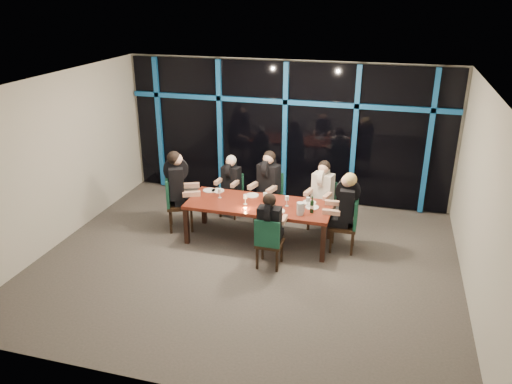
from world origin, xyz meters
TOP-DOWN VIEW (x-y plane):
  - room at (0.00, 0.00)m, footprint 7.04×7.00m
  - window_wall at (0.01, 2.93)m, footprint 6.86×0.43m
  - dining_table at (0.00, 0.80)m, footprint 2.60×1.00m
  - chair_far_left at (-0.83, 1.80)m, footprint 0.45×0.45m
  - chair_far_mid at (-0.03, 1.74)m, footprint 0.57×0.57m
  - chair_far_right at (1.03, 1.69)m, footprint 0.53×0.53m
  - chair_end_left at (-1.67, 0.87)m, footprint 0.65×0.65m
  - chair_end_right at (1.60, 0.88)m, footprint 0.47×0.47m
  - chair_near_mid at (0.40, -0.09)m, footprint 0.42×0.42m
  - diner_far_left at (-0.84, 1.72)m, footprint 0.46×0.57m
  - diner_far_mid at (-0.06, 1.66)m, footprint 0.58×0.67m
  - diner_far_right at (1.01, 1.62)m, footprint 0.54×0.63m
  - diner_end_left at (-1.59, 0.90)m, footprint 0.73×0.67m
  - diner_end_right at (1.51, 0.88)m, footprint 0.62×0.50m
  - diner_near_mid at (0.40, -0.01)m, footprint 0.45×0.56m
  - plate_far_left at (-0.91, 1.16)m, footprint 0.24×0.24m
  - plate_far_mid at (-0.21, 1.12)m, footprint 0.24×0.24m
  - plate_far_right at (0.87, 1.07)m, footprint 0.24×0.24m
  - plate_end_left at (-1.07, 1.13)m, footprint 0.24×0.24m
  - plate_end_right at (0.95, 0.87)m, footprint 0.24×0.24m
  - plate_near_mid at (0.41, 0.55)m, footprint 0.24×0.24m
  - wine_bottle at (0.98, 0.66)m, footprint 0.07×0.07m
  - water_pitcher at (0.80, 0.53)m, footprint 0.14×0.12m
  - tea_light at (-0.17, 0.49)m, footprint 0.05×0.05m
  - wine_glass_a at (-0.23, 0.70)m, footprint 0.07×0.07m
  - wine_glass_b at (0.09, 0.90)m, footprint 0.07×0.07m
  - wine_glass_c at (0.50, 0.82)m, footprint 0.07×0.07m
  - wine_glass_d at (-0.76, 0.86)m, footprint 0.07×0.07m
  - wine_glass_e at (0.87, 0.86)m, footprint 0.07×0.07m

SIDE VIEW (x-z plane):
  - chair_far_left at x=-0.83m, z-range 0.05..0.92m
  - chair_near_mid at x=0.40m, z-range 0.05..0.96m
  - chair_far_right at x=1.03m, z-range 0.05..0.99m
  - chair_end_right at x=1.60m, z-range 0.06..1.05m
  - chair_far_mid at x=-0.03m, z-range 0.06..1.05m
  - chair_end_left at x=-1.67m, z-range 0.06..1.13m
  - dining_table at x=0.00m, z-range 0.31..1.06m
  - plate_far_left at x=-0.91m, z-range 0.75..0.76m
  - plate_far_mid at x=-0.21m, z-range 0.75..0.76m
  - plate_far_right at x=0.87m, z-range 0.75..0.76m
  - plate_end_left at x=-1.07m, z-range 0.75..0.76m
  - plate_end_right at x=0.95m, z-range 0.75..0.76m
  - plate_near_mid at x=0.41m, z-range 0.75..0.76m
  - tea_light at x=-0.17m, z-range 0.75..0.78m
  - diner_far_left at x=-0.84m, z-range 0.41..1.26m
  - water_pitcher at x=0.80m, z-range 0.75..0.97m
  - wine_bottle at x=0.98m, z-range 0.72..1.01m
  - diner_near_mid at x=0.40m, z-range 0.42..1.31m
  - wine_glass_b at x=0.09m, z-range 0.79..0.97m
  - wine_glass_d at x=-0.76m, z-range 0.79..0.97m
  - wine_glass_a at x=-0.23m, z-range 0.79..0.98m
  - wine_glass_e at x=0.87m, z-range 0.79..0.98m
  - wine_glass_c at x=0.50m, z-range 0.79..0.98m
  - diner_far_right at x=1.01m, z-range 0.44..1.35m
  - diner_end_right at x=1.51m, z-range 0.46..1.43m
  - diner_far_mid at x=-0.06m, z-range 0.46..1.43m
  - diner_end_left at x=-1.59m, z-range 0.50..1.54m
  - window_wall at x=0.01m, z-range 0.08..3.02m
  - room at x=0.00m, z-range 0.51..3.53m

